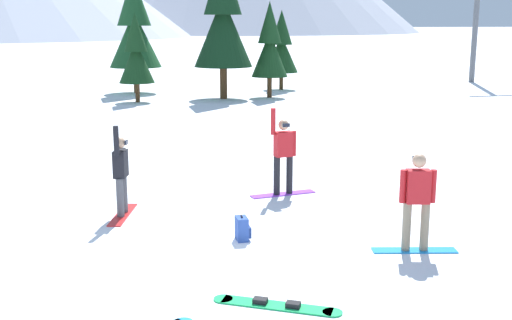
# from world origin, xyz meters

# --- Properties ---
(ground_plane) EXTENTS (800.00, 800.00, 0.00)m
(ground_plane) POSITION_xyz_m (0.00, 0.00, 0.00)
(ground_plane) COLOR white
(snowboarder_foreground) EXTENTS (1.50, 0.57, 1.75)m
(snowboarder_foreground) POSITION_xyz_m (3.82, 0.03, 0.93)
(snowboarder_foreground) COLOR #1E8CD8
(snowboarder_foreground) RESTS_ON ground_plane
(snowboarder_midground) EXTENTS (0.65, 1.58, 1.92)m
(snowboarder_midground) POSITION_xyz_m (-1.17, 3.28, 0.90)
(snowboarder_midground) COLOR red
(snowboarder_midground) RESTS_ON ground_plane
(snowboarder_background) EXTENTS (1.58, 0.52, 2.04)m
(snowboarder_background) POSITION_xyz_m (2.50, 4.14, 0.97)
(snowboarder_background) COLOR #993FD8
(snowboarder_background) RESTS_ON ground_plane
(loose_snowboard_far_spare) EXTENTS (1.78, 1.14, 0.09)m
(loose_snowboard_far_spare) POSITION_xyz_m (0.90, -1.61, 0.02)
(loose_snowboard_far_spare) COLOR #19B259
(loose_snowboard_far_spare) RESTS_ON ground_plane
(backpack_blue) EXTENTS (0.27, 0.32, 0.47)m
(backpack_blue) POSITION_xyz_m (0.97, 1.24, 0.21)
(backpack_blue) COLOR #2D4C9E
(backpack_blue) RESTS_ON ground_plane
(pine_tree_short) EXTENTS (1.94, 1.94, 4.60)m
(pine_tree_short) POSITION_xyz_m (8.30, 26.71, 2.51)
(pine_tree_short) COLOR #472D19
(pine_tree_short) RESTS_ON ground_plane
(pine_tree_young) EXTENTS (2.87, 2.87, 6.51)m
(pine_tree_young) POSITION_xyz_m (-0.08, 26.80, 3.56)
(pine_tree_young) COLOR #472D19
(pine_tree_young) RESTS_ON ground_plane
(pine_tree_leaning) EXTENTS (1.90, 1.90, 4.98)m
(pine_tree_leaning) POSITION_xyz_m (6.71, 23.02, 2.71)
(pine_tree_leaning) COLOR #472D19
(pine_tree_leaning) RESTS_ON ground_plane
(pine_tree_tall) EXTENTS (1.74, 1.74, 4.38)m
(pine_tree_tall) POSITION_xyz_m (-0.18, 22.45, 2.39)
(pine_tree_tall) COLOR #472D19
(pine_tree_tall) RESTS_ON ground_plane
(pine_tree_twin) EXTENTS (2.99, 2.99, 7.51)m
(pine_tree_twin) POSITION_xyz_m (4.25, 22.98, 4.09)
(pine_tree_twin) COLOR #472D19
(pine_tree_twin) RESTS_ON ground_plane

